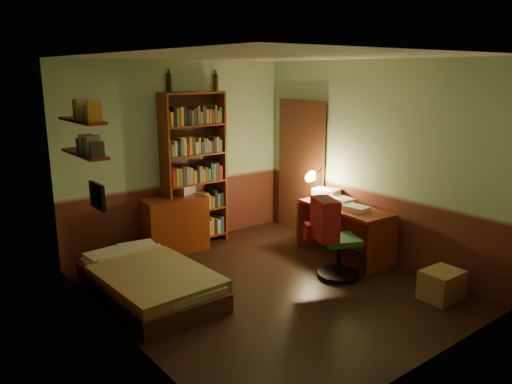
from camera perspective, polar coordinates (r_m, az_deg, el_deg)
floor at (r=5.90m, az=1.53°, el=-10.99°), size 3.50×4.00×0.02m
ceiling at (r=5.36m, az=1.71°, el=15.35°), size 3.50×4.00×0.02m
wall_back at (r=7.12m, az=-8.80°, el=4.21°), size 3.50×0.02×2.60m
wall_left at (r=4.59m, az=-15.53°, el=-1.37°), size 0.02×4.00×2.60m
wall_right at (r=6.73m, az=13.25°, el=3.45°), size 0.02×4.00×2.60m
wall_front at (r=4.19m, az=19.48°, el=-3.10°), size 3.50×0.02×2.60m
doorway at (r=7.62m, az=5.31°, el=2.64°), size 0.06×0.90×2.00m
door_trim at (r=7.59m, az=5.12°, el=2.60°), size 0.02×0.98×2.08m
bed at (r=5.76m, az=-12.20°, el=-8.89°), size 1.01×1.85×0.55m
dresser at (r=7.01m, az=-9.23°, el=-3.68°), size 0.89×0.50×0.76m
mini_stereo at (r=7.11m, az=-8.21°, el=0.40°), size 0.33×0.29×0.15m
bookshelf at (r=7.09m, az=-7.07°, el=2.49°), size 0.93×0.30×2.17m
bottle_left at (r=6.92m, az=-9.91°, el=12.20°), size 0.08×0.08×0.24m
bottle_right at (r=7.30m, az=-4.60°, el=12.36°), size 0.07×0.07×0.23m
desk at (r=6.82m, az=10.09°, el=-4.49°), size 0.63×1.35×0.70m
paper_stack at (r=7.09m, az=8.02°, el=-0.17°), size 0.33×0.39×0.13m
desk_lamp at (r=7.18m, az=7.23°, el=2.22°), size 0.21×0.21×0.67m
office_chair at (r=6.12m, az=9.53°, el=-5.61°), size 0.57×0.54×0.90m
red_jacket at (r=6.04m, az=8.18°, el=1.04°), size 0.34×0.46×0.49m
wall_shelf_lower at (r=5.59m, az=-19.01°, el=4.15°), size 0.20×0.90×0.03m
wall_shelf_upper at (r=5.54m, az=-19.30°, el=7.72°), size 0.20×0.90×0.03m
framed_picture at (r=5.16m, az=-17.69°, el=-0.45°), size 0.04×0.32×0.26m
cardboard_box_a at (r=5.94m, az=20.45°, el=-9.90°), size 0.45×0.36×0.32m
cardboard_box_b at (r=6.02m, az=19.82°, el=-10.14°), size 0.31×0.26×0.21m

